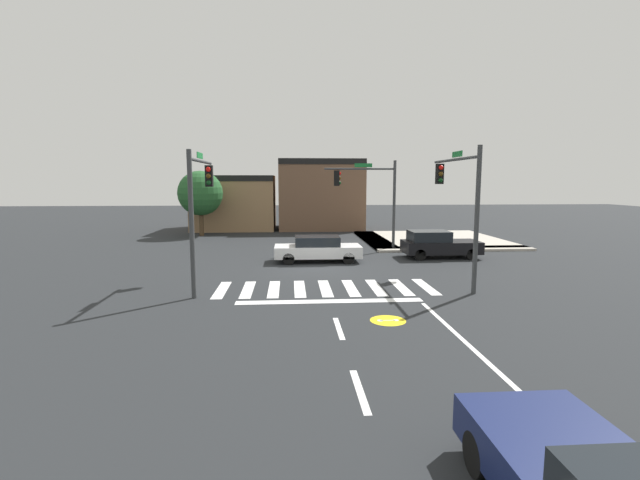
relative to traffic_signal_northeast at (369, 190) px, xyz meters
name	(u,v)px	position (x,y,z in m)	size (l,w,h in m)	color
ground_plane	(318,267)	(-3.52, -5.53, -3.82)	(120.00, 120.00, 0.00)	#232628
crosswalk_near	(325,288)	(-3.52, -10.03, -3.82)	(8.79, 2.89, 0.01)	silver
lane_markings	(392,352)	(-2.37, -16.96, -3.82)	(6.80, 18.75, 0.01)	white
bike_detector_marking	(388,320)	(-1.90, -14.41, -3.82)	(1.13, 1.13, 0.01)	yellow
curb_corner_northeast	(426,240)	(4.97, 3.89, -3.75)	(10.00, 10.60, 0.15)	#B2AA9E
storefront_row	(283,198)	(-5.57, 13.57, -0.98)	(15.18, 6.55, 6.28)	#93704C
traffic_signal_northeast	(369,190)	(0.00, 0.00, 0.00)	(4.50, 0.32, 5.63)	#383A3D
traffic_signal_southwest	(200,194)	(-8.53, -9.47, 0.00)	(0.32, 4.49, 5.48)	#383A3D
traffic_signal_southeast	(459,191)	(2.16, -9.32, 0.12)	(0.32, 5.16, 5.68)	#383A3D
car_black	(438,244)	(3.47, -3.08, -3.05)	(4.28, 1.94, 1.54)	black
car_white	(318,249)	(-3.45, -3.91, -3.11)	(4.65, 1.83, 1.39)	white
roadside_tree	(200,193)	(-12.02, 8.47, -0.44)	(3.55, 3.55, 5.17)	#4C3823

